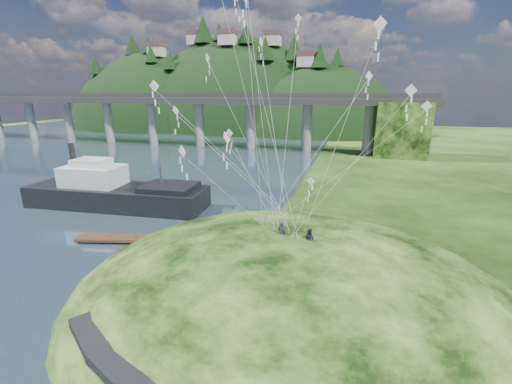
# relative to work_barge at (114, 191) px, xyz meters

# --- Properties ---
(ground) EXTENTS (320.00, 320.00, 0.00)m
(ground) POSITION_rel_work_barge_xyz_m (19.47, -16.68, -2.16)
(ground) COLOR black
(ground) RESTS_ON ground
(grass_hill) EXTENTS (36.00, 32.00, 13.00)m
(grass_hill) POSITION_rel_work_barge_xyz_m (27.47, -14.68, -3.66)
(grass_hill) COLOR black
(grass_hill) RESTS_ON ground
(bridge) EXTENTS (160.00, 11.00, 15.00)m
(bridge) POSITION_rel_work_barge_xyz_m (-6.99, 53.38, 7.55)
(bridge) COLOR #2D2B2B
(bridge) RESTS_ON ground
(far_ridge) EXTENTS (153.00, 70.00, 94.50)m
(far_ridge) POSITION_rel_work_barge_xyz_m (-24.11, 105.49, -9.59)
(far_ridge) COLOR black
(far_ridge) RESTS_ON ground
(work_barge) EXTENTS (25.05, 8.73, 8.60)m
(work_barge) POSITION_rel_work_barge_xyz_m (0.00, 0.00, 0.00)
(work_barge) COLOR black
(work_barge) RESTS_ON ground
(wooden_dock) EXTENTS (12.52, 4.92, 0.89)m
(wooden_dock) POSITION_rel_work_barge_xyz_m (9.79, -9.29, -1.76)
(wooden_dock) COLOR #3D2519
(wooden_dock) RESTS_ON ground
(kite_flyers) EXTENTS (3.01, 1.19, 1.87)m
(kite_flyers) POSITION_rel_work_barge_xyz_m (27.78, -14.46, 3.69)
(kite_flyers) COLOR #23272E
(kite_flyers) RESTS_ON ground
(kite_swarm) EXTENTS (18.83, 17.15, 19.26)m
(kite_swarm) POSITION_rel_work_barge_xyz_m (25.04, -13.29, 15.50)
(kite_swarm) COLOR white
(kite_swarm) RESTS_ON ground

